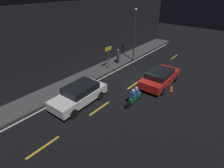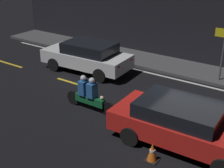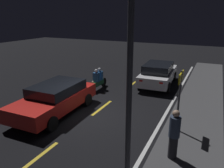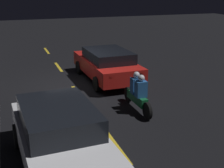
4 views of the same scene
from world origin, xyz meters
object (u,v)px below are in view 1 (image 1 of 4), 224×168
(traffic_cone_near, at_px, (171,88))
(motorcycle, at_px, (135,96))
(sedan_white, at_px, (79,94))
(taxi_red, at_px, (160,77))
(pedestrian, at_px, (118,56))
(shop_sign, at_px, (108,53))
(street_lamp, at_px, (134,33))

(traffic_cone_near, bearing_deg, motorcycle, 157.64)
(sedan_white, distance_m, taxi_red, 7.17)
(pedestrian, bearing_deg, shop_sign, -173.85)
(traffic_cone_near, bearing_deg, sedan_white, 142.90)
(sedan_white, height_order, pedestrian, pedestrian)
(sedan_white, distance_m, pedestrian, 8.07)
(motorcycle, height_order, pedestrian, pedestrian)
(shop_sign, bearing_deg, pedestrian, 6.15)
(taxi_red, distance_m, motorcycle, 3.82)
(taxi_red, relative_size, shop_sign, 1.92)
(motorcycle, distance_m, shop_sign, 6.39)
(sedan_white, bearing_deg, shop_sign, -162.02)
(motorcycle, height_order, shop_sign, shop_sign)
(taxi_red, height_order, traffic_cone_near, taxi_red)
(sedan_white, distance_m, motorcycle, 4.05)
(traffic_cone_near, xyz_separation_m, street_lamp, (3.46, 6.12, 2.94))
(shop_sign, height_order, street_lamp, street_lamp)
(taxi_red, relative_size, street_lamp, 0.80)
(street_lamp, bearing_deg, motorcycle, -145.62)
(sedan_white, xyz_separation_m, pedestrian, (7.70, 2.42, 0.18))
(taxi_red, height_order, motorcycle, taxi_red)
(sedan_white, height_order, motorcycle, sedan_white)
(taxi_red, bearing_deg, motorcycle, 176.32)
(sedan_white, distance_m, street_lamp, 9.90)
(traffic_cone_near, distance_m, shop_sign, 6.93)
(pedestrian, distance_m, shop_sign, 2.05)
(pedestrian, xyz_separation_m, shop_sign, (-1.85, -0.20, 0.86))
(traffic_cone_near, distance_m, pedestrian, 7.19)
(taxi_red, bearing_deg, shop_sign, 93.95)
(sedan_white, relative_size, street_lamp, 0.78)
(sedan_white, relative_size, motorcycle, 2.01)
(street_lamp, bearing_deg, traffic_cone_near, -119.50)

